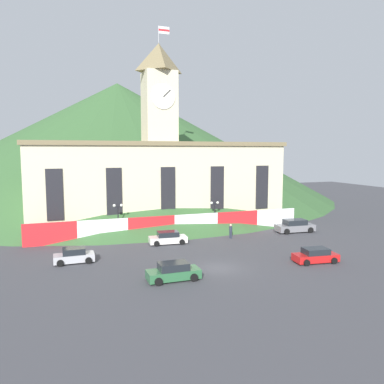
% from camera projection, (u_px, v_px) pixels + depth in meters
% --- Properties ---
extents(ground_plane, '(160.00, 160.00, 0.00)m').
position_uv_depth(ground_plane, '(219.00, 268.00, 35.64)').
color(ground_plane, '#424247').
extents(civic_building, '(37.38, 9.34, 28.89)m').
position_uv_depth(civic_building, '(160.00, 178.00, 55.54)').
color(civic_building, beige).
rests_on(civic_building, ground).
extents(banner_fence, '(36.84, 0.12, 2.74)m').
position_uv_depth(banner_fence, '(175.00, 225.00, 49.22)').
color(banner_fence, red).
rests_on(banner_fence, ground).
extents(hillside_backdrop, '(102.45, 102.45, 27.68)m').
position_uv_depth(hillside_backdrop, '(118.00, 140.00, 93.13)').
color(hillside_backdrop, '#386033').
rests_on(hillside_backdrop, ground).
extents(street_lamp_right, '(1.26, 0.36, 4.48)m').
position_uv_depth(street_lamp_right, '(118.00, 213.00, 47.18)').
color(street_lamp_right, black).
rests_on(street_lamp_right, ground).
extents(street_lamp_center, '(1.26, 0.36, 4.21)m').
position_uv_depth(street_lamp_center, '(215.00, 209.00, 51.57)').
color(street_lamp_center, black).
rests_on(street_lamp_center, ground).
extents(car_white_taxi, '(4.63, 2.41, 1.50)m').
position_uv_depth(car_white_taxi, '(168.00, 238.00, 45.01)').
color(car_white_taxi, white).
rests_on(car_white_taxi, ground).
extents(car_green_wagon, '(4.60, 2.13, 1.55)m').
position_uv_depth(car_green_wagon, '(173.00, 272.00, 32.30)').
color(car_green_wagon, '#2D663D').
rests_on(car_green_wagon, ground).
extents(car_silver_hatch, '(3.92, 2.05, 1.50)m').
position_uv_depth(car_silver_hatch, '(74.00, 256.00, 37.34)').
color(car_silver_hatch, '#B7B7BC').
rests_on(car_silver_hatch, ground).
extents(car_gray_pickup, '(5.44, 2.70, 1.75)m').
position_uv_depth(car_gray_pickup, '(295.00, 226.00, 51.50)').
color(car_gray_pickup, slate).
rests_on(car_gray_pickup, ground).
extents(car_red_sedan, '(4.58, 2.53, 1.45)m').
position_uv_depth(car_red_sedan, '(316.00, 256.00, 37.50)').
color(car_red_sedan, red).
rests_on(car_red_sedan, ground).
extents(pedestrian, '(0.46, 0.46, 1.84)m').
position_uv_depth(pedestrian, '(231.00, 231.00, 47.80)').
color(pedestrian, '#282D3D').
rests_on(pedestrian, ground).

